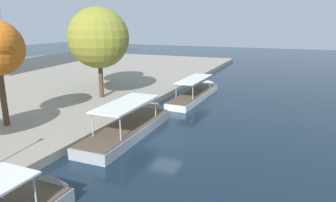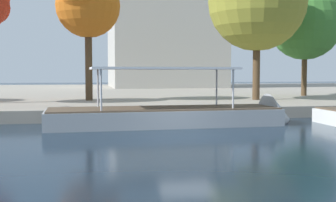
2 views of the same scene
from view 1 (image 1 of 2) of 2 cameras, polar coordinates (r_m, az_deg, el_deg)
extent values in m
plane|color=#142333|center=(26.89, -0.37, -7.45)|extent=(220.00, 220.00, 0.00)
cone|color=#9EA3A8|center=(20.16, -19.77, -15.62)|extent=(1.41, 2.70, 2.69)
cylinder|color=#B2B2B7|center=(18.53, -29.21, -13.48)|extent=(0.10, 0.10, 1.82)
cylinder|color=#B2B2B7|center=(16.85, -23.97, -15.69)|extent=(0.10, 0.10, 1.82)
cube|color=#9EA3A8|center=(28.15, -7.70, -6.16)|extent=(12.50, 3.60, 1.44)
cone|color=#9EA3A8|center=(33.82, -2.11, -2.46)|extent=(1.47, 3.02, 2.99)
cube|color=brown|center=(27.89, -7.75, -4.70)|extent=(12.25, 3.43, 0.08)
cylinder|color=#B2B2B7|center=(31.05, -6.86, -0.62)|extent=(0.10, 0.10, 2.04)
cylinder|color=#B2B2B7|center=(29.90, -2.38, -1.12)|extent=(0.10, 0.10, 2.04)
cylinder|color=#B2B2B7|center=(25.54, -14.23, -4.34)|extent=(0.10, 0.10, 2.04)
cylinder|color=#B2B2B7|center=(24.13, -9.08, -5.19)|extent=(0.10, 0.10, 2.04)
cube|color=silver|center=(27.27, -7.91, -0.45)|extent=(7.78, 3.23, 0.12)
cube|color=silver|center=(41.32, 4.98, 0.66)|extent=(13.72, 3.09, 1.20)
cone|color=silver|center=(48.13, 7.90, 2.56)|extent=(1.45, 2.56, 2.53)
cube|color=brown|center=(41.17, 5.00, 1.52)|extent=(13.44, 2.94, 0.08)
cylinder|color=#B2B2B7|center=(44.80, 5.28, 3.85)|extent=(0.10, 0.10, 1.86)
cylinder|color=#B2B2B7|center=(44.14, 8.04, 3.61)|extent=(0.10, 0.10, 1.86)
cylinder|color=#B2B2B7|center=(37.92, 1.54, 1.95)|extent=(0.10, 0.10, 1.86)
cylinder|color=#B2B2B7|center=(37.13, 4.74, 1.63)|extent=(0.10, 0.10, 1.86)
cube|color=silver|center=(40.77, 5.06, 4.21)|extent=(8.52, 2.76, 0.12)
cylinder|color=#2D2D33|center=(35.11, -5.51, -0.52)|extent=(0.26, 0.26, 0.50)
sphere|color=#2D2D33|center=(35.03, -5.52, -0.01)|extent=(0.29, 0.29, 0.29)
cylinder|color=#4C3823|center=(39.69, -12.65, 4.10)|extent=(0.56, 0.56, 4.76)
sphere|color=olive|center=(39.11, -13.08, 11.65)|extent=(7.59, 7.59, 7.59)
sphere|color=olive|center=(38.42, -13.26, 11.69)|extent=(4.39, 4.39, 4.39)
sphere|color=olive|center=(39.16, -13.54, 13.52)|extent=(4.59, 4.59, 4.59)
cylinder|color=#4C3823|center=(31.67, -28.89, 0.59)|extent=(0.54, 0.54, 5.38)
sphere|color=#BC6019|center=(29.80, -29.40, 10.12)|extent=(3.25, 3.25, 3.25)
cylinder|color=#4C3823|center=(47.80, -12.62, 5.45)|extent=(0.49, 0.49, 4.12)
sphere|color=#38702D|center=(47.32, -12.93, 10.85)|extent=(6.55, 6.55, 6.55)
sphere|color=#38702D|center=(47.99, -12.08, 10.51)|extent=(3.07, 3.07, 3.07)
sphere|color=#38702D|center=(49.16, -13.74, 11.43)|extent=(3.34, 3.34, 3.34)
camera|label=2|loc=(21.61, 46.87, -9.85)|focal=46.46mm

